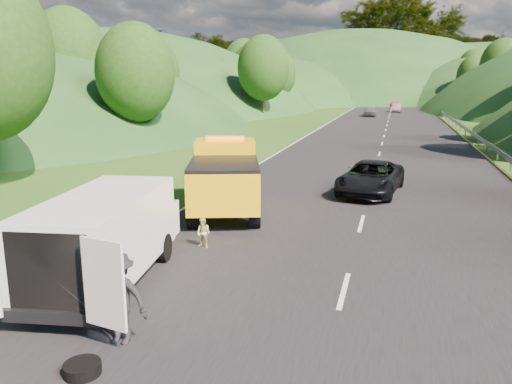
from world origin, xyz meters
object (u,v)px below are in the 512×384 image
(suitcase, at_px, (133,226))
(passing_suv, at_px, (370,194))
(worker, at_px, (121,343))
(woman, at_px, (133,235))
(spare_tire, at_px, (83,375))
(white_van, at_px, (106,233))
(tow_truck, at_px, (225,177))
(child, at_px, (204,248))

(suitcase, xyz_separation_m, passing_suv, (7.16, 8.30, -0.29))
(passing_suv, bearing_deg, worker, -96.77)
(woman, relative_size, spare_tire, 2.47)
(white_van, distance_m, passing_suv, 13.44)
(tow_truck, relative_size, suitcase, 11.74)
(child, height_order, passing_suv, passing_suv)
(white_van, xyz_separation_m, suitcase, (-1.44, 3.80, -0.98))
(spare_tire, xyz_separation_m, passing_suv, (3.97, 15.79, 0.00))
(white_van, bearing_deg, child, 58.14)
(worker, xyz_separation_m, spare_tire, (-0.07, -1.13, 0.00))
(tow_truck, relative_size, woman, 4.36)
(worker, bearing_deg, spare_tire, -95.69)
(white_van, xyz_separation_m, woman, (-1.41, 3.70, -1.28))
(white_van, bearing_deg, worker, -63.54)
(white_van, height_order, suitcase, white_van)
(worker, xyz_separation_m, passing_suv, (3.90, 14.66, 0.00))
(woman, distance_m, suitcase, 0.31)
(suitcase, bearing_deg, woman, -76.89)
(tow_truck, xyz_separation_m, child, (0.81, -4.33, -1.36))
(child, bearing_deg, white_van, -98.29)
(passing_suv, bearing_deg, woman, -122.21)
(child, height_order, worker, worker)
(spare_tire, bearing_deg, white_van, 115.38)
(white_van, bearing_deg, passing_suv, 55.75)
(white_van, xyz_separation_m, passing_suv, (5.72, 12.10, -1.28))
(woman, relative_size, worker, 0.87)
(woman, distance_m, spare_tire, 8.03)
(tow_truck, bearing_deg, white_van, -111.74)
(white_van, distance_m, woman, 4.16)
(worker, relative_size, spare_tire, 2.83)
(white_van, relative_size, child, 7.28)
(woman, relative_size, passing_suv, 0.31)
(child, bearing_deg, woman, -178.08)
(white_van, bearing_deg, tow_truck, 77.26)
(worker, height_order, suitcase, worker)
(child, bearing_deg, worker, -70.13)
(spare_tire, bearing_deg, passing_suv, 75.87)
(tow_truck, xyz_separation_m, passing_suv, (5.23, 4.68, -1.36))
(woman, xyz_separation_m, suitcase, (-0.02, 0.10, 0.29))
(white_van, xyz_separation_m, spare_tire, (1.75, -3.69, -1.28))
(spare_tire, bearing_deg, worker, 86.47)
(spare_tire, height_order, passing_suv, passing_suv)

